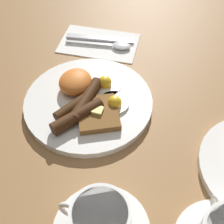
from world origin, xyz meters
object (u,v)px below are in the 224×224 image
Objects in this scene: breakfast_plate_near at (88,101)px; teacup_near at (100,223)px; spoon at (114,45)px; knife at (96,38)px.

breakfast_plate_near is 1.74× the size of teacup_near.
knife is at bearing 154.52° from spoon.
teacup_near is at bearing 18.87° from breakfast_plate_near.
spoon is (0.02, 0.05, 0.00)m from knife.
spoon is at bearing -171.13° from teacup_near.
teacup_near is 0.92× the size of spoon.
teacup_near is 0.46m from spoon.
breakfast_plate_near is 1.53× the size of knife.
spoon is (-0.45, -0.07, -0.02)m from teacup_near.
teacup_near reaches higher than knife.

